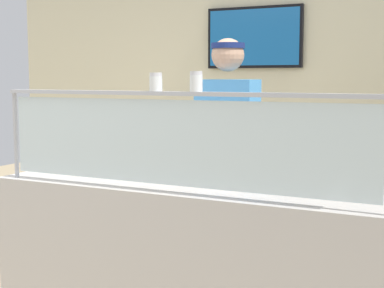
% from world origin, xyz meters
% --- Properties ---
extents(shop_rear_unit, '(6.63, 0.13, 2.70)m').
position_xyz_m(shop_rear_unit, '(1.10, 2.73, 1.36)').
color(shop_rear_unit, beige).
rests_on(shop_rear_unit, ground).
extents(serving_counter, '(2.23, 0.75, 0.95)m').
position_xyz_m(serving_counter, '(1.11, 0.38, 0.47)').
color(serving_counter, '#BCB7B2').
rests_on(serving_counter, ground).
extents(sneeze_guard, '(2.05, 0.06, 0.50)m').
position_xyz_m(sneeze_guard, '(1.11, 0.06, 1.26)').
color(sneeze_guard, '#B2B5BC').
rests_on(sneeze_guard, serving_counter).
extents(pizza_tray, '(0.40, 0.40, 0.04)m').
position_xyz_m(pizza_tray, '(1.08, 0.45, 0.97)').
color(pizza_tray, '#9EA0A8').
rests_on(pizza_tray, serving_counter).
extents(pizza_server, '(0.10, 0.29, 0.01)m').
position_xyz_m(pizza_server, '(1.11, 0.43, 0.99)').
color(pizza_server, '#ADAFB7').
rests_on(pizza_server, pizza_tray).
extents(parmesan_shaker, '(0.06, 0.06, 0.09)m').
position_xyz_m(parmesan_shaker, '(1.02, 0.06, 1.49)').
color(parmesan_shaker, white).
rests_on(parmesan_shaker, sneeze_guard).
extents(pepper_flake_shaker, '(0.06, 0.06, 0.10)m').
position_xyz_m(pepper_flake_shaker, '(1.24, 0.06, 1.49)').
color(pepper_flake_shaker, white).
rests_on(pepper_flake_shaker, sneeze_guard).
extents(worker_figure, '(0.41, 0.50, 1.76)m').
position_xyz_m(worker_figure, '(0.98, 1.03, 1.01)').
color(worker_figure, '#23232D').
rests_on(worker_figure, ground).
extents(prep_shelf, '(0.70, 0.55, 0.94)m').
position_xyz_m(prep_shelf, '(-0.68, 2.24, 0.47)').
color(prep_shelf, '#B7BABF').
rests_on(prep_shelf, ground).
extents(pizza_box_stack, '(0.46, 0.44, 0.14)m').
position_xyz_m(pizza_box_stack, '(-0.68, 2.24, 1.01)').
color(pizza_box_stack, tan).
rests_on(pizza_box_stack, prep_shelf).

